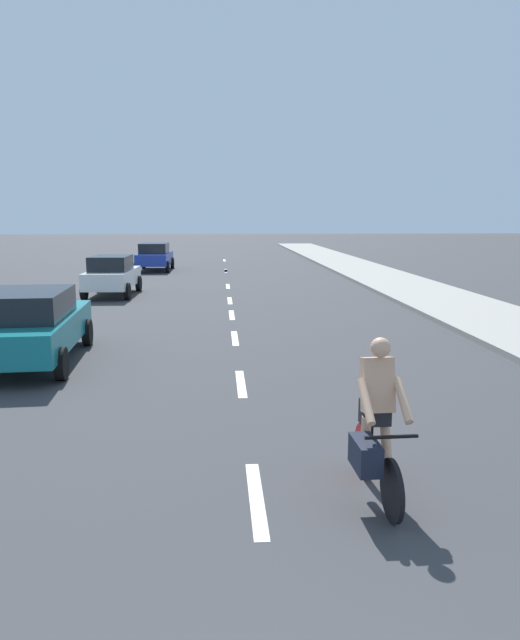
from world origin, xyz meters
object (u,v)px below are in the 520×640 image
(parked_car_teal, at_px, (28,324))
(parked_car_white, at_px, (112,274))
(parked_car_blue, at_px, (155,256))
(cyclist, at_px, (375,427))

(parked_car_teal, distance_m, parked_car_white, 10.74)
(parked_car_teal, bearing_deg, parked_car_blue, 85.70)
(parked_car_white, height_order, parked_car_blue, same)
(cyclist, bearing_deg, parked_car_blue, -81.14)
(parked_car_teal, height_order, parked_car_white, same)
(cyclist, bearing_deg, parked_car_teal, -50.68)
(cyclist, relative_size, parked_car_white, 0.47)
(parked_car_teal, relative_size, parked_car_blue, 1.13)
(parked_car_blue, bearing_deg, cyclist, -78.19)
(cyclist, xyz_separation_m, parked_car_teal, (-5.73, 6.53, 0.01))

